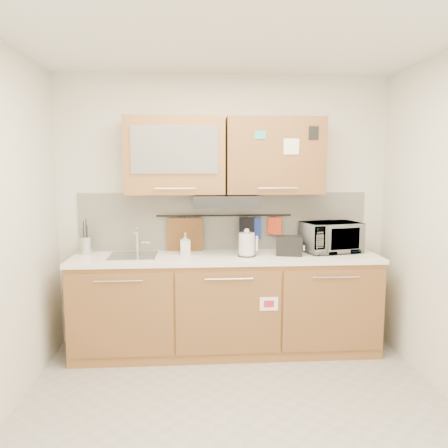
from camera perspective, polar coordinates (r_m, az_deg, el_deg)
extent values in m
plane|color=#9E9993|center=(3.27, 1.96, -24.55)|extent=(3.20, 3.20, 0.00)
plane|color=white|center=(2.90, 2.21, 24.91)|extent=(3.20, 3.20, 0.00)
plane|color=silver|center=(4.28, -0.03, 1.72)|extent=(3.20, 0.00, 3.20)
cube|color=#A4683A|center=(4.17, 0.26, -10.56)|extent=(2.80, 0.60, 0.88)
cube|color=black|center=(4.30, 0.26, -15.49)|extent=(2.80, 0.54, 0.10)
cube|color=brown|center=(3.91, -13.47, -11.57)|extent=(0.91, 0.02, 0.74)
cylinder|color=silver|center=(3.79, -13.67, -7.26)|extent=(0.41, 0.01, 0.01)
cube|color=brown|center=(3.86, 0.61, -11.57)|extent=(0.91, 0.02, 0.74)
cylinder|color=silver|center=(3.75, 0.65, -7.21)|extent=(0.41, 0.01, 0.01)
cube|color=brown|center=(4.04, 14.16, -10.92)|extent=(0.91, 0.02, 0.74)
cylinder|color=silver|center=(3.93, 14.42, -6.75)|extent=(0.41, 0.01, 0.01)
cube|color=white|center=(4.04, 0.28, -4.38)|extent=(2.82, 0.62, 0.04)
cube|color=silver|center=(4.28, -0.02, 0.37)|extent=(2.80, 0.02, 0.56)
cube|color=#A4683A|center=(4.08, -6.39, 8.84)|extent=(0.90, 0.35, 0.70)
cube|color=silver|center=(3.90, -6.52, 9.63)|extent=(0.76, 0.02, 0.42)
cube|color=brown|center=(4.15, 6.57, 8.81)|extent=(0.90, 0.35, 0.70)
cube|color=white|center=(4.00, 8.79, 9.97)|extent=(0.14, 0.00, 0.14)
cube|color=black|center=(4.02, 0.22, 3.06)|extent=(0.60, 0.46, 0.10)
cube|color=silver|center=(4.07, -11.78, -4.23)|extent=(0.42, 0.40, 0.03)
cylinder|color=silver|center=(4.20, -11.26, -2.12)|extent=(0.03, 0.03, 0.24)
cylinder|color=silver|center=(4.11, -11.44, -0.93)|extent=(0.02, 0.18, 0.02)
cylinder|color=black|center=(4.24, 0.02, 1.11)|extent=(1.30, 0.02, 0.02)
cylinder|color=silver|center=(4.28, -17.55, -2.67)|extent=(0.17, 0.17, 0.16)
cylinder|color=black|center=(4.28, -17.84, -1.71)|extent=(0.01, 0.01, 0.31)
cylinder|color=black|center=(4.25, -17.41, -1.99)|extent=(0.01, 0.01, 0.27)
cylinder|color=black|center=(4.28, -17.52, -1.54)|extent=(0.01, 0.01, 0.33)
cylinder|color=black|center=(4.25, -17.85, -2.22)|extent=(0.01, 0.01, 0.24)
cylinder|color=silver|center=(3.98, 2.97, -2.71)|extent=(0.15, 0.15, 0.21)
sphere|color=silver|center=(3.96, 2.98, -0.91)|extent=(0.05, 0.05, 0.05)
cube|color=silver|center=(3.99, 4.29, -2.55)|extent=(0.02, 0.03, 0.14)
cylinder|color=black|center=(4.00, 2.96, -4.11)|extent=(0.16, 0.16, 0.01)
cube|color=black|center=(4.06, 8.54, -2.82)|extent=(0.26, 0.20, 0.18)
cube|color=black|center=(4.05, 7.96, -1.67)|extent=(0.09, 0.12, 0.01)
cube|color=black|center=(4.05, 9.16, -1.70)|extent=(0.09, 0.12, 0.01)
imported|color=#999999|center=(4.29, 13.76, -1.67)|extent=(0.58, 0.46, 0.29)
imported|color=#999999|center=(4.08, -5.08, -2.56)|extent=(0.10, 0.10, 0.20)
cube|color=brown|center=(4.25, -5.13, -2.10)|extent=(0.35, 0.04, 0.43)
cube|color=navy|center=(4.27, 4.03, -0.55)|extent=(0.13, 0.04, 0.21)
cube|color=black|center=(4.26, 2.98, -0.68)|extent=(0.15, 0.05, 0.23)
cube|color=red|center=(4.30, 6.63, -0.24)|extent=(0.14, 0.06, 0.17)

